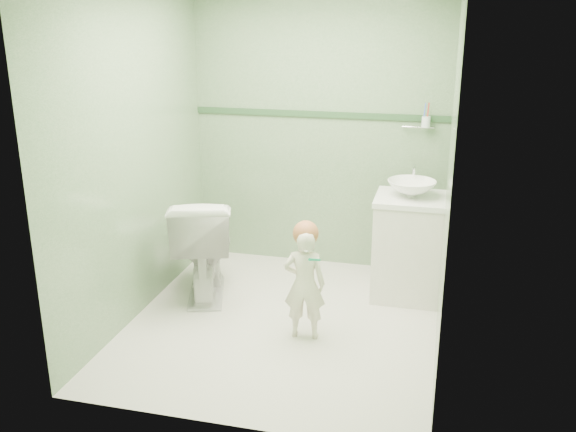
# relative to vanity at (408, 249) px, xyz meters

# --- Properties ---
(ground) EXTENTS (2.50, 2.50, 0.00)m
(ground) POSITION_rel_vanity_xyz_m (-0.84, -0.70, -0.40)
(ground) COLOR silver
(ground) RESTS_ON ground
(room_shell) EXTENTS (2.50, 2.54, 2.40)m
(room_shell) POSITION_rel_vanity_xyz_m (-0.84, -0.70, 0.80)
(room_shell) COLOR gray
(room_shell) RESTS_ON ground
(trim_stripe) EXTENTS (2.20, 0.02, 0.05)m
(trim_stripe) POSITION_rel_vanity_xyz_m (-0.84, 0.54, 0.95)
(trim_stripe) COLOR #2D502F
(trim_stripe) RESTS_ON room_shell
(vanity) EXTENTS (0.52, 0.50, 0.80)m
(vanity) POSITION_rel_vanity_xyz_m (0.00, 0.00, 0.00)
(vanity) COLOR silver
(vanity) RESTS_ON ground
(counter) EXTENTS (0.54, 0.52, 0.04)m
(counter) POSITION_rel_vanity_xyz_m (0.00, 0.00, 0.41)
(counter) COLOR white
(counter) RESTS_ON vanity
(basin) EXTENTS (0.37, 0.37, 0.13)m
(basin) POSITION_rel_vanity_xyz_m (0.00, 0.00, 0.49)
(basin) COLOR white
(basin) RESTS_ON counter
(faucet) EXTENTS (0.03, 0.13, 0.18)m
(faucet) POSITION_rel_vanity_xyz_m (0.00, 0.19, 0.57)
(faucet) COLOR silver
(faucet) RESTS_ON counter
(cup_holder) EXTENTS (0.26, 0.07, 0.21)m
(cup_holder) POSITION_rel_vanity_xyz_m (0.05, 0.48, 0.93)
(cup_holder) COLOR silver
(cup_holder) RESTS_ON room_shell
(toilet) EXTENTS (0.70, 0.92, 0.84)m
(toilet) POSITION_rel_vanity_xyz_m (-1.58, -0.36, 0.02)
(toilet) COLOR white
(toilet) RESTS_ON ground
(toddler) EXTENTS (0.31, 0.22, 0.80)m
(toddler) POSITION_rel_vanity_xyz_m (-0.65, -0.86, -0.00)
(toddler) COLOR white
(toddler) RESTS_ON ground
(hair_cap) EXTENTS (0.18, 0.18, 0.18)m
(hair_cap) POSITION_rel_vanity_xyz_m (-0.65, -0.83, 0.36)
(hair_cap) COLOR #B0663C
(hair_cap) RESTS_ON toddler
(teal_toothbrush) EXTENTS (0.11, 0.14, 0.08)m
(teal_toothbrush) POSITION_rel_vanity_xyz_m (-0.56, -0.97, 0.24)
(teal_toothbrush) COLOR #06885B
(teal_toothbrush) RESTS_ON toddler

